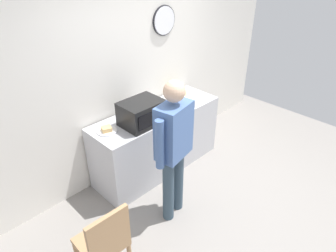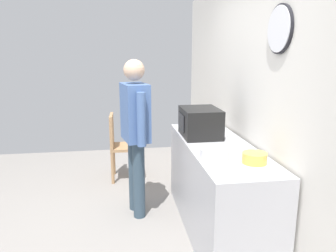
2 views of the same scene
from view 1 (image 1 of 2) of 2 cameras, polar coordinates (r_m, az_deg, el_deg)
The scene contains 11 objects.
ground_plane at distance 3.94m, azimuth 11.13°, elevation -15.03°, with size 6.00×6.00×0.00m, color gray.
back_wall at distance 4.11m, azimuth -5.54°, elevation 9.53°, with size 5.40×0.13×2.60m.
kitchen_counter at distance 4.23m, azimuth -2.06°, elevation -2.72°, with size 1.88×0.62×0.91m, color #B7B7BC.
microwave at distance 3.66m, azimuth -5.01°, elevation 2.49°, with size 0.50×0.39×0.30m.
sandwich_plate at distance 3.62m, azimuth -11.50°, elevation -0.78°, with size 0.24×0.24×0.07m.
salad_bowl at distance 4.14m, azimuth 3.57°, elevation 4.42°, with size 0.25×0.25×0.09m, color white.
cereal_bowl at distance 4.41m, azimuth 2.11°, elevation 6.19°, with size 0.20×0.20×0.09m, color gold.
fork_utensil at distance 3.95m, azimuth -6.48°, elevation 2.26°, with size 0.17×0.02×0.01m, color silver.
spoon_utensil at distance 4.24m, azimuth 0.33°, elevation 4.59°, with size 0.17×0.02×0.01m, color silver.
person_standing at distance 3.18m, azimuth 1.08°, elevation -3.31°, with size 0.58×0.31×1.71m.
wooden_chair at distance 2.93m, azimuth -11.86°, elevation -20.76°, with size 0.41×0.41×0.94m.
Camera 1 is at (-2.41, -1.38, 2.79)m, focal length 32.26 mm.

